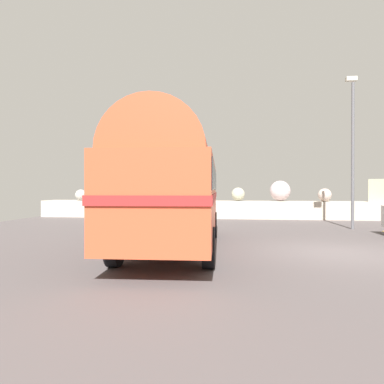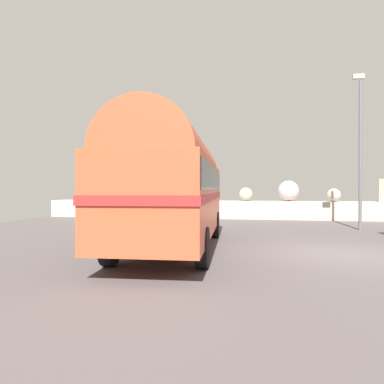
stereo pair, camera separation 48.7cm
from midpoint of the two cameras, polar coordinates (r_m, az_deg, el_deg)
name	(u,v)px [view 2 (the right image)]	position (r m, az deg, el deg)	size (l,w,h in m)	color
ground	(335,254)	(10.84, 23.52, -9.32)	(32.00, 26.00, 0.02)	#504848
breakwater	(295,208)	(22.41, 17.08, -2.50)	(31.36, 2.07, 2.46)	#B8AC9B
vintage_coach	(174,183)	(10.70, -1.58, 1.56)	(2.93, 8.71, 3.70)	black
lamp_post	(360,146)	(17.40, 26.55, 6.77)	(0.62, 1.05, 6.72)	#5B5B60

